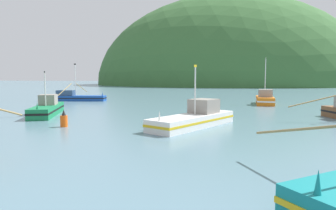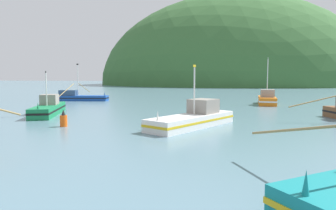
{
  "view_description": "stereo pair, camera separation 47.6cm",
  "coord_description": "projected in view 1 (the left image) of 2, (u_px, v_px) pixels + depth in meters",
  "views": [
    {
      "loc": [
        11.49,
        -2.16,
        4.19
      ],
      "look_at": [
        3.78,
        26.97,
        1.4
      ],
      "focal_mm": 32.23,
      "sensor_mm": 36.0,
      "label": 1
    },
    {
      "loc": [
        11.95,
        -2.04,
        4.19
      ],
      "look_at": [
        3.78,
        26.97,
        1.4
      ],
      "focal_mm": 32.23,
      "sensor_mm": 36.0,
      "label": 2
    }
  ],
  "objects": [
    {
      "name": "fishing_boat_orange",
      "position": [
        265.0,
        99.0,
        46.53
      ],
      "size": [
        2.52,
        7.21,
        7.21
      ],
      "rotation": [
        0.0,
        0.0,
        1.57
      ],
      "color": "orange",
      "rests_on": "ground"
    },
    {
      "name": "fishing_boat_blue",
      "position": [
        73.0,
        97.0,
        53.43
      ],
      "size": [
        11.4,
        14.88,
        6.57
      ],
      "rotation": [
        0.0,
        0.0,
        0.22
      ],
      "color": "#19479E",
      "rests_on": "ground"
    },
    {
      "name": "hill_far_right",
      "position": [
        194.0,
        82.0,
        238.1
      ],
      "size": [
        95.93,
        76.74,
        42.82
      ],
      "primitive_type": "ellipsoid",
      "color": "#47703D",
      "rests_on": "ground"
    },
    {
      "name": "hill_mid_left",
      "position": [
        224.0,
        85.0,
        171.89
      ],
      "size": [
        146.74,
        117.39,
        97.54
      ],
      "primitive_type": "ellipsoid",
      "color": "#386633",
      "rests_on": "ground"
    },
    {
      "name": "fishing_boat_white",
      "position": [
        195.0,
        118.0,
        25.69
      ],
      "size": [
        6.3,
        9.88,
        5.23
      ],
      "rotation": [
        0.0,
        0.0,
        4.29
      ],
      "color": "white",
      "rests_on": "ground"
    },
    {
      "name": "channel_buoy",
      "position": [
        64.0,
        120.0,
        25.45
      ],
      "size": [
        0.6,
        0.6,
        1.46
      ],
      "color": "#E55914",
      "rests_on": "ground"
    },
    {
      "name": "fishing_boat_green",
      "position": [
        47.0,
        108.0,
        33.55
      ],
      "size": [
        6.0,
        9.62,
        4.85
      ],
      "rotation": [
        0.0,
        0.0,
        5.15
      ],
      "color": "#197A47",
      "rests_on": "ground"
    }
  ]
}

